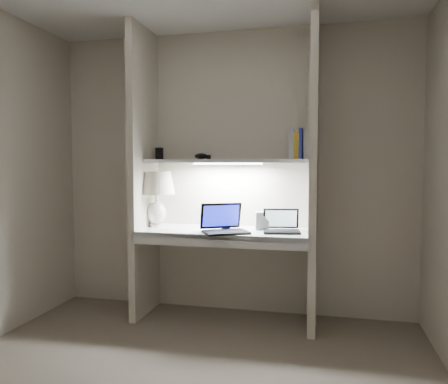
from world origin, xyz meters
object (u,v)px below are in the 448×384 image
(laptop_main, at_px, (224,226))
(speaker, at_px, (262,221))
(table_lamp, at_px, (156,189))
(laptop_netbook, at_px, (281,227))
(book_row, at_px, (303,145))

(laptop_main, relative_size, speaker, 2.94)
(table_lamp, bearing_deg, laptop_netbook, -3.72)
(laptop_netbook, bearing_deg, table_lamp, 167.54)
(laptop_main, height_order, book_row, book_row)
(laptop_netbook, xyz_separation_m, book_row, (0.16, 0.12, 0.67))
(speaker, xyz_separation_m, book_row, (0.33, 0.03, 0.64))
(table_lamp, relative_size, laptop_netbook, 1.50)
(laptop_netbook, distance_m, speaker, 0.19)
(laptop_main, bearing_deg, table_lamp, 133.79)
(speaker, bearing_deg, book_row, -10.27)
(book_row, bearing_deg, table_lamp, -178.10)
(laptop_main, relative_size, book_row, 1.78)
(table_lamp, xyz_separation_m, speaker, (0.95, 0.01, -0.25))
(table_lamp, distance_m, laptop_netbook, 1.15)
(book_row, bearing_deg, laptop_main, -158.99)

